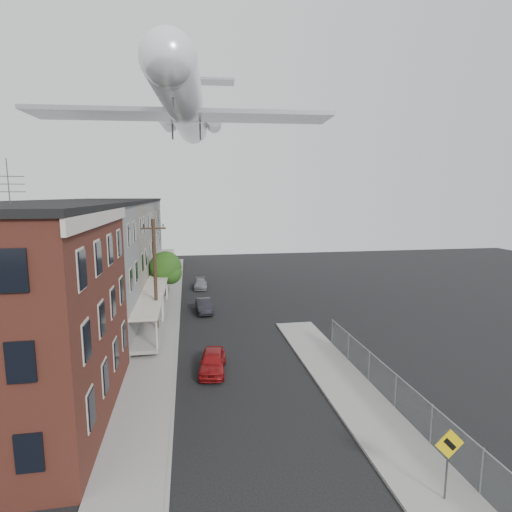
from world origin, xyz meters
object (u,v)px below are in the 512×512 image
Objects in this scene: airplane at (185,107)px; warning_sign at (448,453)px; car_near at (213,361)px; utility_pole at (155,276)px; car_mid at (204,306)px; car_far at (200,284)px; street_tree at (167,269)px.

warning_sign is at bearing -73.76° from airplane.
utility_pole is at bearing 125.50° from car_near.
airplane is at bearing 99.97° from car_mid.
car_near reaches higher than car_mid.
car_far is at bearing 102.10° from warning_sign.
warning_sign is at bearing -59.52° from utility_pole.
utility_pole is 7.95m from car_mid.
warning_sign is 25.83m from car_mid.
warning_sign is at bearing -77.39° from car_mid.
warning_sign is 0.09× the size of airplane.
car_mid reaches higher than car_far.
car_near is 1.02× the size of car_mid.
airplane is (-1.21, -4.96, 18.61)m from car_far.
warning_sign is 0.76× the size of car_far.
airplane is (2.59, 10.55, 14.47)m from utility_pole.
airplane reaches higher than warning_sign.
car_mid is at bearing 56.26° from utility_pole.
car_near is at bearing -94.06° from car_mid.
car_mid is (3.80, 5.69, -4.05)m from utility_pole.
street_tree is 7.19m from car_far.
street_tree is 6.16m from car_mid.
street_tree reaches higher than warning_sign.
utility_pole is 18.09m from airplane.
car_near is at bearing -88.55° from car_far.
car_far is (-7.40, 34.53, -1.35)m from warning_sign.
car_near is 0.12× the size of airplane.
street_tree reaches higher than car_mid.
car_near is 22.56m from car_far.
car_mid is at bearing -50.65° from street_tree.
utility_pole is at bearing -103.78° from airplane.
car_mid is (0.00, 12.75, -0.04)m from car_near.
utility_pole is at bearing -91.89° from street_tree.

